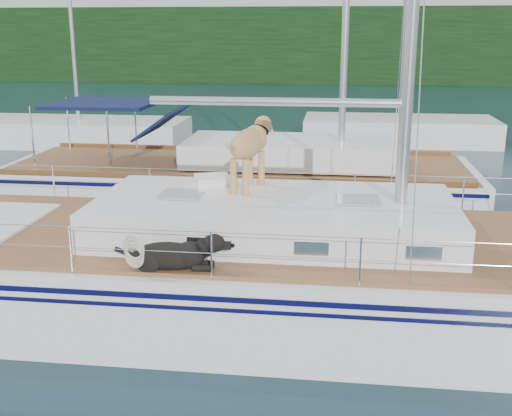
# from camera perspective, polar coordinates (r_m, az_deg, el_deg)

# --- Properties ---
(ground) EXTENTS (120.00, 120.00, 0.00)m
(ground) POSITION_cam_1_polar(r_m,az_deg,el_deg) (10.07, -3.01, -9.02)
(ground) COLOR black
(ground) RESTS_ON ground
(tree_line) EXTENTS (90.00, 3.00, 6.00)m
(tree_line) POSITION_cam_1_polar(r_m,az_deg,el_deg) (54.04, 5.73, 14.19)
(tree_line) COLOR black
(tree_line) RESTS_ON ground
(shore_bank) EXTENTS (92.00, 1.00, 1.20)m
(shore_bank) POSITION_cam_1_polar(r_m,az_deg,el_deg) (55.34, 5.70, 11.74)
(shore_bank) COLOR #595147
(shore_bank) RESTS_ON ground
(main_sailboat) EXTENTS (12.00, 3.88, 14.01)m
(main_sailboat) POSITION_cam_1_polar(r_m,az_deg,el_deg) (9.79, -2.53, -5.41)
(main_sailboat) COLOR white
(main_sailboat) RESTS_ON ground
(neighbor_sailboat) EXTENTS (11.00, 3.50, 13.30)m
(neighbor_sailboat) POSITION_cam_1_polar(r_m,az_deg,el_deg) (15.33, -1.15, 2.12)
(neighbor_sailboat) COLOR white
(neighbor_sailboat) RESTS_ON ground
(bg_boat_west) EXTENTS (8.00, 3.00, 11.65)m
(bg_boat_west) POSITION_cam_1_polar(r_m,az_deg,el_deg) (25.24, -15.42, 6.46)
(bg_boat_west) COLOR white
(bg_boat_west) RESTS_ON ground
(bg_boat_center) EXTENTS (7.20, 3.00, 11.65)m
(bg_boat_center) POSITION_cam_1_polar(r_m,az_deg,el_deg) (25.38, 12.58, 6.71)
(bg_boat_center) COLOR white
(bg_boat_center) RESTS_ON ground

